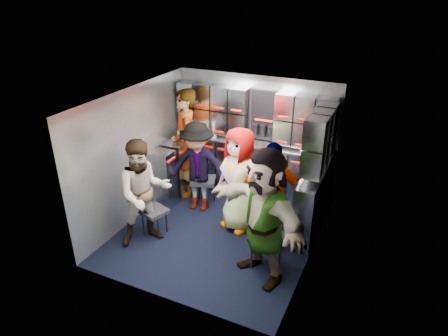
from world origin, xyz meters
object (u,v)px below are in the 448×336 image
at_px(attendant_arc_b, 198,167).
at_px(attendant_arc_d, 270,197).
at_px(attendant_arc_c, 239,180).
at_px(attendant_arc_e, 264,216).
at_px(jump_seat_mid_left, 203,182).
at_px(jump_seat_near_left, 154,212).
at_px(attendant_arc_a, 144,193).
at_px(jump_seat_near_right, 267,239).
at_px(attendant_standing, 185,144).
at_px(jump_seat_mid_right, 273,216).
at_px(jump_seat_center, 243,197).

xyz_separation_m(attendant_arc_b, attendant_arc_d, (1.39, -0.49, 0.04)).
height_order(attendant_arc_c, attendant_arc_e, attendant_arc_e).
distance_m(jump_seat_mid_left, attendant_arc_b, 0.39).
height_order(jump_seat_near_left, attendant_arc_a, attendant_arc_a).
relative_size(attendant_arc_b, attendant_arc_e, 0.85).
bearing_deg(attendant_arc_b, attendant_arc_e, -46.16).
relative_size(jump_seat_near_right, attendant_standing, 0.26).
xyz_separation_m(jump_seat_near_right, attendant_standing, (-1.96, 1.32, 0.52)).
height_order(attendant_arc_d, attendant_arc_e, attendant_arc_e).
distance_m(jump_seat_mid_right, attendant_arc_c, 0.72).
distance_m(jump_seat_near_left, attendant_arc_c, 1.35).
height_order(jump_seat_near_left, jump_seat_near_right, jump_seat_near_right).
relative_size(jump_seat_mid_left, attendant_arc_d, 0.31).
bearing_deg(attendant_arc_e, jump_seat_mid_right, 129.38).
bearing_deg(attendant_arc_a, jump_seat_mid_left, 32.18).
bearing_deg(attendant_arc_b, jump_seat_center, -13.22).
xyz_separation_m(jump_seat_center, attendant_standing, (-1.26, 0.43, 0.52)).
bearing_deg(attendant_arc_e, jump_seat_near_right, 120.34).
bearing_deg(jump_seat_mid_right, attendant_arc_c, 172.08).
distance_m(jump_seat_near_right, attendant_arc_c, 1.07).
height_order(attendant_arc_a, attendant_arc_b, attendant_arc_a).
xyz_separation_m(attendant_standing, attendant_arc_d, (1.83, -0.87, -0.15)).
relative_size(jump_seat_near_left, attendant_standing, 0.23).
relative_size(attendant_arc_a, attendant_arc_c, 0.98).
xyz_separation_m(jump_seat_center, attendant_arc_e, (0.70, -1.07, 0.47)).
bearing_deg(attendant_standing, attendant_arc_d, 28.86).
xyz_separation_m(attendant_arc_a, attendant_arc_e, (1.77, -0.01, 0.10)).
bearing_deg(attendant_arc_d, attendant_arc_a, 176.36).
height_order(jump_seat_near_left, attendant_arc_e, attendant_arc_e).
bearing_deg(attendant_arc_c, attendant_arc_e, -30.49).
distance_m(attendant_arc_d, attendant_arc_e, 0.65).
bearing_deg(jump_seat_near_right, jump_seat_near_left, 179.73).
distance_m(jump_seat_center, attendant_standing, 1.44).
bearing_deg(jump_seat_near_right, attendant_arc_c, 134.39).
height_order(jump_seat_near_right, attendant_arc_e, attendant_arc_e).
height_order(jump_seat_center, jump_seat_mid_right, jump_seat_center).
height_order(jump_seat_mid_left, jump_seat_near_right, jump_seat_near_right).
relative_size(jump_seat_mid_left, jump_seat_mid_right, 1.14).
bearing_deg(jump_seat_near_right, attendant_arc_d, 105.95).
bearing_deg(jump_seat_near_right, jump_seat_center, 128.00).
bearing_deg(jump_seat_mid_left, jump_seat_center, -15.58).
bearing_deg(jump_seat_center, jump_seat_mid_right, -24.54).
height_order(jump_seat_mid_right, attendant_standing, attendant_standing).
bearing_deg(jump_seat_near_right, attendant_arc_a, -174.44).
height_order(jump_seat_mid_left, attendant_arc_b, attendant_arc_b).
xyz_separation_m(jump_seat_near_left, attendant_arc_b, (0.24, 0.93, 0.39)).
xyz_separation_m(attendant_arc_b, attendant_arc_c, (0.82, -0.23, 0.05)).
height_order(attendant_arc_a, attendant_arc_d, attendant_arc_d).
height_order(jump_seat_mid_left, attendant_arc_e, attendant_arc_e).
bearing_deg(attendant_arc_b, jump_seat_mid_right, -22.27).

